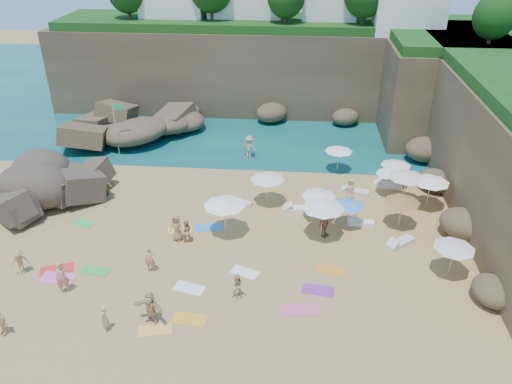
# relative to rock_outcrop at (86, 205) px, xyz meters

# --- Properties ---
(ground) EXTENTS (120.00, 120.00, 0.00)m
(ground) POSITION_rel_rock_outcrop_xyz_m (9.89, -3.73, 0.00)
(ground) COLOR tan
(ground) RESTS_ON ground
(seawater) EXTENTS (120.00, 120.00, 0.00)m
(seawater) POSITION_rel_rock_outcrop_xyz_m (9.89, 26.27, 0.00)
(seawater) COLOR #0C4751
(seawater) RESTS_ON ground
(cliff_back) EXTENTS (44.00, 8.00, 8.00)m
(cliff_back) POSITION_rel_rock_outcrop_xyz_m (11.89, 21.27, 4.00)
(cliff_back) COLOR brown
(cliff_back) RESTS_ON ground
(cliff_right) EXTENTS (8.00, 30.00, 8.00)m
(cliff_right) POSITION_rel_rock_outcrop_xyz_m (28.89, 4.27, 4.00)
(cliff_right) COLOR brown
(cliff_right) RESTS_ON ground
(cliff_corner) EXTENTS (10.00, 12.00, 8.00)m
(cliff_corner) POSITION_rel_rock_outcrop_xyz_m (26.89, 16.27, 4.00)
(cliff_corner) COLOR brown
(cliff_corner) RESTS_ON ground
(rock_promontory) EXTENTS (12.00, 7.00, 2.00)m
(rock_promontory) POSITION_rel_rock_outcrop_xyz_m (-1.11, 12.27, 0.00)
(rock_promontory) COLOR brown
(rock_promontory) RESTS_ON ground
(clifftop_trees) EXTENTS (35.60, 23.82, 4.40)m
(clifftop_trees) POSITION_rel_rock_outcrop_xyz_m (14.67, 15.79, 11.26)
(clifftop_trees) COLOR #11380F
(clifftop_trees) RESTS_ON ground
(marina_masts) EXTENTS (3.10, 0.10, 6.00)m
(marina_masts) POSITION_rel_rock_outcrop_xyz_m (-6.61, 26.27, 3.00)
(marina_masts) COLOR white
(marina_masts) RESTS_ON ground
(rock_outcrop) EXTENTS (8.63, 6.81, 3.23)m
(rock_outcrop) POSITION_rel_rock_outcrop_xyz_m (0.00, 0.00, 0.00)
(rock_outcrop) COLOR brown
(rock_outcrop) RESTS_ON ground
(flag_pole) EXTENTS (0.87, 0.27, 4.51)m
(flag_pole) POSITION_rel_rock_outcrop_xyz_m (-0.22, 8.31, 2.88)
(flag_pole) COLOR silver
(flag_pole) RESTS_ON ground
(parasol_0) EXTENTS (2.37, 2.37, 2.24)m
(parasol_0) POSITION_rel_rock_outcrop_xyz_m (12.50, 1.31, 2.06)
(parasol_0) COLOR silver
(parasol_0) RESTS_ON ground
(parasol_1) EXTENTS (2.13, 2.13, 2.02)m
(parasol_1) POSITION_rel_rock_outcrop_xyz_m (17.61, 6.75, 1.85)
(parasol_1) COLOR silver
(parasol_1) RESTS_ON ground
(parasol_2) EXTENTS (2.06, 2.06, 1.94)m
(parasol_2) POSITION_rel_rock_outcrop_xyz_m (21.04, 3.31, 1.78)
(parasol_2) COLOR silver
(parasol_2) RESTS_ON ground
(parasol_3) EXTENTS (2.16, 2.16, 2.04)m
(parasol_3) POSITION_rel_rock_outcrop_xyz_m (21.57, 4.57, 1.88)
(parasol_3) COLOR silver
(parasol_3) RESTS_ON ground
(parasol_4) EXTENTS (2.47, 2.47, 2.34)m
(parasol_4) POSITION_rel_rock_outcrop_xyz_m (23.38, 1.70, 2.14)
(parasol_4) COLOR silver
(parasol_4) RESTS_ON ground
(parasol_5) EXTENTS (2.62, 2.62, 2.48)m
(parasol_5) POSITION_rel_rock_outcrop_xyz_m (10.14, -2.67, 2.27)
(parasol_5) COLOR silver
(parasol_5) RESTS_ON ground
(parasol_6) EXTENTS (2.25, 2.25, 2.12)m
(parasol_6) POSITION_rel_rock_outcrop_xyz_m (21.13, -0.84, 1.95)
(parasol_6) COLOR silver
(parasol_6) RESTS_ON ground
(parasol_7) EXTENTS (2.55, 2.55, 2.41)m
(parasol_7) POSITION_rel_rock_outcrop_xyz_m (21.88, 2.14, 2.21)
(parasol_7) COLOR silver
(parasol_7) RESTS_ON ground
(parasol_8) EXTENTS (2.25, 2.25, 2.13)m
(parasol_8) POSITION_rel_rock_outcrop_xyz_m (15.91, -0.54, 1.95)
(parasol_8) COLOR silver
(parasol_8) RESTS_ON ground
(parasol_9) EXTENTS (2.59, 2.59, 2.45)m
(parasol_9) POSITION_rel_rock_outcrop_xyz_m (16.10, -2.48, 2.25)
(parasol_9) COLOR silver
(parasol_9) RESTS_ON ground
(parasol_10) EXTENTS (1.98, 1.98, 1.87)m
(parasol_10) POSITION_rel_rock_outcrop_xyz_m (17.81, -1.19, 1.72)
(parasol_10) COLOR silver
(parasol_10) RESTS_ON ground
(parasol_11) EXTENTS (2.24, 2.24, 2.12)m
(parasol_11) POSITION_rel_rock_outcrop_xyz_m (23.09, -5.62, 1.94)
(parasol_11) COLOR silver
(parasol_11) RESTS_ON ground
(lounger_0) EXTENTS (1.76, 0.95, 0.26)m
(lounger_0) POSITION_rel_rock_outcrop_xyz_m (10.63, 0.98, 0.13)
(lounger_0) COLOR silver
(lounger_0) RESTS_ON ground
(lounger_1) EXTENTS (2.09, 0.83, 0.32)m
(lounger_1) POSITION_rel_rock_outcrop_xyz_m (14.68, 0.39, 0.16)
(lounger_1) COLOR silver
(lounger_1) RESTS_ON ground
(lounger_2) EXTENTS (2.06, 0.82, 0.31)m
(lounger_2) POSITION_rel_rock_outcrop_xyz_m (21.15, 4.41, 0.16)
(lounger_2) COLOR white
(lounger_2) RESTS_ON ground
(lounger_3) EXTENTS (2.03, 1.03, 0.30)m
(lounger_3) POSITION_rel_rock_outcrop_xyz_m (18.69, 3.24, 0.15)
(lounger_3) COLOR silver
(lounger_3) RESTS_ON ground
(lounger_4) EXTENTS (1.69, 0.64, 0.26)m
(lounger_4) POSITION_rel_rock_outcrop_xyz_m (18.72, -0.88, 0.13)
(lounger_4) COLOR white
(lounger_4) RESTS_ON ground
(lounger_5) EXTENTS (1.95, 1.78, 0.31)m
(lounger_5) POSITION_rel_rock_outcrop_xyz_m (20.86, -3.03, 0.15)
(lounger_5) COLOR silver
(lounger_5) RESTS_ON ground
(towel_1) EXTENTS (1.93, 1.05, 0.03)m
(towel_1) POSITION_rel_rock_outcrop_xyz_m (1.50, -7.83, 0.02)
(towel_1) COLOR pink
(towel_1) RESTS_ON ground
(towel_2) EXTENTS (1.76, 0.97, 0.03)m
(towel_2) POSITION_rel_rock_outcrop_xyz_m (9.41, -10.36, 0.02)
(towel_2) COLOR gold
(towel_2) RESTS_ON ground
(towel_3) EXTENTS (1.74, 1.03, 0.03)m
(towel_3) POSITION_rel_rock_outcrop_xyz_m (3.32, -7.05, 0.01)
(towel_3) COLOR green
(towel_3) RESTS_ON ground
(towel_4) EXTENTS (1.74, 1.13, 0.03)m
(towel_4) POSITION_rel_rock_outcrop_xyz_m (7.89, -11.21, 0.01)
(towel_4) COLOR #FFB843
(towel_4) RESTS_ON ground
(towel_5) EXTENTS (1.82, 1.20, 0.03)m
(towel_5) POSITION_rel_rock_outcrop_xyz_m (8.92, -8.05, 0.01)
(towel_5) COLOR white
(towel_5) RESTS_ON ground
(towel_6) EXTENTS (1.78, 1.05, 0.03)m
(towel_6) POSITION_rel_rock_outcrop_xyz_m (15.82, -7.61, 0.01)
(towel_6) COLOR purple
(towel_6) RESTS_ON ground
(towel_7) EXTENTS (2.04, 1.52, 0.03)m
(towel_7) POSITION_rel_rock_outcrop_xyz_m (1.12, -7.11, 0.02)
(towel_7) COLOR red
(towel_7) RESTS_ON ground
(towel_8) EXTENTS (1.88, 1.19, 0.03)m
(towel_8) POSITION_rel_rock_outcrop_xyz_m (8.93, -2.10, 0.02)
(towel_8) COLOR #2A87E2
(towel_8) RESTS_ON ground
(towel_9) EXTENTS (1.93, 1.16, 0.03)m
(towel_9) POSITION_rel_rock_outcrop_xyz_m (14.94, -9.20, 0.02)
(towel_9) COLOR #D95487
(towel_9) RESTS_ON ground
(towel_10) EXTENTS (1.86, 1.30, 0.03)m
(towel_10) POSITION_rel_rock_outcrop_xyz_m (16.60, -5.83, 0.01)
(towel_10) COLOR orange
(towel_10) RESTS_ON ground
(towel_11) EXTENTS (1.68, 1.27, 0.03)m
(towel_11) POSITION_rel_rock_outcrop_xyz_m (0.75, -2.26, 0.01)
(towel_11) COLOR green
(towel_11) RESTS_ON ground
(towel_12) EXTENTS (1.65, 1.03, 0.03)m
(towel_12) POSITION_rel_rock_outcrop_xyz_m (7.17, -2.50, 0.01)
(towel_12) COLOR yellow
(towel_12) RESTS_ON ground
(towel_13) EXTENTS (1.75, 1.33, 0.03)m
(towel_13) POSITION_rel_rock_outcrop_xyz_m (11.76, -6.44, 0.01)
(towel_13) COLOR white
(towel_13) RESTS_ON ground
(person_stand_0) EXTENTS (0.84, 0.77, 1.92)m
(person_stand_0) POSITION_rel_rock_outcrop_xyz_m (2.41, -8.89, 0.96)
(person_stand_0) COLOR tan
(person_stand_0) RESTS_ON ground
(person_stand_1) EXTENTS (0.85, 0.73, 1.52)m
(person_stand_1) POSITION_rel_rock_outcrop_xyz_m (7.89, -3.70, 0.76)
(person_stand_1) COLOR tan
(person_stand_1) RESTS_ON ground
(person_stand_2) EXTENTS (1.31, 0.91, 1.88)m
(person_stand_2) POSITION_rel_rock_outcrop_xyz_m (10.53, 8.71, 0.94)
(person_stand_2) COLOR tan
(person_stand_2) RESTS_ON ground
(person_stand_3) EXTENTS (1.08, 1.18, 1.94)m
(person_stand_3) POSITION_rel_rock_outcrop_xyz_m (16.30, -2.40, 0.97)
(person_stand_3) COLOR #8F5347
(person_stand_3) RESTS_ON ground
(person_stand_4) EXTENTS (0.86, 0.80, 1.56)m
(person_stand_4) POSITION_rel_rock_outcrop_xyz_m (18.28, 2.42, 0.78)
(person_stand_4) COLOR tan
(person_stand_4) RESTS_ON ground
(person_stand_5) EXTENTS (1.47, 0.57, 1.54)m
(person_stand_5) POSITION_rel_rock_outcrop_xyz_m (0.84, 1.50, 0.77)
(person_stand_5) COLOR #AA7A55
(person_stand_5) RESTS_ON ground
(person_stand_6) EXTENTS (0.41, 0.58, 1.52)m
(person_stand_6) POSITION_rel_rock_outcrop_xyz_m (5.56, -11.43, 0.76)
(person_stand_6) COLOR #DEB17E
(person_stand_6) RESTS_ON ground
(person_lie_0) EXTENTS (1.64, 1.78, 0.40)m
(person_lie_0) POSITION_rel_rock_outcrop_xyz_m (-0.65, -7.55, 0.20)
(person_lie_0) COLOR tan
(person_lie_0) RESTS_ON ground
(person_lie_1) EXTENTS (1.46, 1.76, 0.37)m
(person_lie_1) POSITION_rel_rock_outcrop_xyz_m (0.74, -12.07, 0.19)
(person_lie_1) COLOR #F6BA8C
(person_lie_1) RESTS_ON ground
(person_lie_2) EXTENTS (1.30, 1.89, 0.46)m
(person_lie_2) POSITION_rel_rock_outcrop_xyz_m (7.30, -3.60, 0.23)
(person_lie_2) COLOR #9B714D
(person_lie_2) RESTS_ON ground
(person_lie_3) EXTENTS (2.16, 2.24, 0.47)m
(person_lie_3) POSITION_rel_rock_outcrop_xyz_m (7.60, -10.68, 0.24)
(person_lie_3) COLOR tan
(person_lie_3) RESTS_ON ground
(person_lie_4) EXTENTS (0.73, 1.65, 0.38)m
(person_lie_4) POSITION_rel_rock_outcrop_xyz_m (6.50, -6.79, 0.19)
(person_lie_4) COLOR tan
(person_lie_4) RESTS_ON ground
(person_lie_5) EXTENTS (0.77, 1.46, 0.54)m
(person_lie_5) POSITION_rel_rock_outcrop_xyz_m (11.63, -8.56, 0.27)
(person_lie_5) COLOR tan
(person_lie_5) RESTS_ON ground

